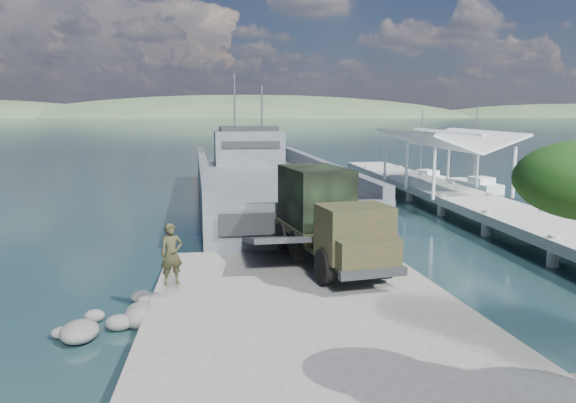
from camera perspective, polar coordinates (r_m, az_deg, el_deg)
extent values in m
plane|color=#19343E|center=(18.95, 1.55, -11.11)|extent=(1400.00, 1400.00, 0.00)
cube|color=slate|center=(17.93, 2.06, -11.46)|extent=(10.00, 18.00, 0.50)
cube|color=gray|center=(39.29, 16.40, 0.65)|extent=(4.00, 44.00, 0.50)
cube|color=#454A51|center=(41.48, -2.62, 0.70)|extent=(10.31, 30.91, 2.55)
cube|color=#454A51|center=(40.96, -8.60, 3.16)|extent=(1.75, 30.59, 1.33)
cube|color=#454A51|center=(41.97, 3.19, 3.39)|extent=(1.75, 30.59, 1.33)
cube|color=#454A51|center=(26.60, 1.32, -2.87)|extent=(9.19, 0.75, 2.65)
cube|color=#454A51|center=(51.28, -4.01, 5.46)|extent=(6.26, 4.30, 3.06)
cube|color=#27292C|center=(51.19, -4.04, 7.40)|extent=(5.22, 3.45, 0.41)
cylinder|color=gray|center=(51.07, -5.45, 10.00)|extent=(0.16, 0.16, 5.10)
cylinder|color=gray|center=(51.30, -2.68, 9.46)|extent=(0.16, 0.16, 4.08)
cylinder|color=black|center=(20.01, 3.86, -6.63)|extent=(0.63, 1.31, 1.25)
cylinder|color=black|center=(20.87, 9.61, -6.07)|extent=(0.63, 1.31, 1.25)
cylinder|color=black|center=(23.01, 0.98, -4.51)|extent=(0.63, 1.31, 1.25)
cylinder|color=black|center=(23.76, 6.10, -4.12)|extent=(0.63, 1.31, 1.25)
cylinder|color=black|center=(24.80, -0.38, -3.50)|extent=(0.63, 1.31, 1.25)
cylinder|color=black|center=(25.50, 4.41, -3.17)|extent=(0.63, 1.31, 1.25)
cube|color=black|center=(22.80, 4.09, -4.28)|extent=(3.30, 7.58, 0.24)
cube|color=#22341D|center=(20.22, 6.75, -3.12)|extent=(2.70, 2.30, 1.93)
cube|color=#22341D|center=(19.31, 8.09, -5.21)|extent=(2.33, 1.22, 0.97)
cube|color=#22341D|center=(23.96, 2.95, -2.78)|extent=(3.11, 4.77, 0.34)
cube|color=black|center=(23.89, 2.82, 0.60)|extent=(2.89, 4.00, 2.41)
cube|color=#27292C|center=(19.04, 8.67, -7.24)|extent=(2.42, 0.63, 0.29)
imported|color=#22341D|center=(19.02, -11.71, -6.40)|extent=(0.88, 0.73, 2.05)
cube|color=white|center=(49.62, 18.30, 1.41)|extent=(2.70, 6.06, 0.96)
cube|color=white|center=(48.69, 19.06, 1.99)|extent=(1.76, 1.94, 0.64)
cylinder|color=gray|center=(49.30, 18.50, 5.40)|extent=(0.11, 0.11, 6.38)
cube|color=white|center=(54.34, 13.28, 2.26)|extent=(3.37, 5.92, 0.93)
cube|color=white|center=(53.47, 14.00, 2.80)|extent=(1.90, 2.03, 0.62)
cylinder|color=gray|center=(54.05, 13.41, 5.80)|extent=(0.10, 0.10, 6.21)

